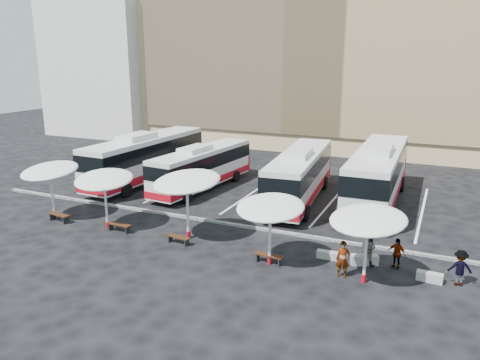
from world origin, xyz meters
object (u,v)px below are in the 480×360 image
at_px(sunshade_2, 187,182).
at_px(sunshade_4, 368,220).
at_px(passenger_1, 369,248).
at_px(passenger_3, 460,268).
at_px(bus_3, 378,173).
at_px(wood_bench_3, 269,257).
at_px(bus_0, 146,157).
at_px(bus_1, 202,166).
at_px(sunshade_1, 104,180).
at_px(wood_bench_1, 119,226).
at_px(wood_bench_2, 178,238).
at_px(sunshade_0, 50,171).
at_px(passenger_0, 343,259).
at_px(conc_bench_2, 430,277).
at_px(sunshade_3, 270,208).
at_px(wood_bench_0, 59,216).
at_px(bus_2, 300,174).
at_px(conc_bench_0, 327,255).
at_px(conc_bench_1, 364,260).
at_px(passenger_2, 397,253).

bearing_deg(sunshade_2, sunshade_4, -7.66).
height_order(passenger_1, passenger_3, passenger_1).
xyz_separation_m(bus_3, wood_bench_3, (-3.35, -12.25, -1.82)).
relative_size(bus_0, bus_1, 1.17).
bearing_deg(sunshade_1, wood_bench_1, -11.10).
xyz_separation_m(bus_1, wood_bench_2, (4.08, -10.26, -1.44)).
bearing_deg(sunshade_0, wood_bench_3, -2.80).
bearing_deg(wood_bench_2, passenger_1, 9.09).
relative_size(bus_3, passenger_0, 7.60).
bearing_deg(conc_bench_2, wood_bench_3, -170.77).
xyz_separation_m(sunshade_1, passenger_1, (15.11, 1.23, -2.15)).
distance_m(sunshade_2, sunshade_3, 5.56).
relative_size(sunshade_4, passenger_1, 2.61).
relative_size(sunshade_4, passenger_0, 2.52).
bearing_deg(bus_0, sunshade_2, -42.68).
xyz_separation_m(bus_1, wood_bench_1, (-0.07, -10.11, -1.41)).
xyz_separation_m(wood_bench_0, wood_bench_1, (4.50, 0.15, -0.01)).
xyz_separation_m(bus_2, passenger_1, (6.26, -8.79, -1.11)).
bearing_deg(passenger_3, passenger_1, -19.28).
relative_size(wood_bench_1, conc_bench_0, 1.47).
height_order(conc_bench_0, conc_bench_2, conc_bench_2).
bearing_deg(wood_bench_1, bus_3, 42.45).
relative_size(bus_0, wood_bench_1, 8.22).
xyz_separation_m(bus_2, bus_3, (5.09, 1.59, 0.21)).
height_order(bus_0, bus_2, bus_0).
relative_size(bus_0, bus_3, 0.97).
relative_size(bus_0, sunshade_0, 3.41).
distance_m(bus_2, bus_3, 5.34).
relative_size(conc_bench_1, passenger_3, 0.79).
distance_m(conc_bench_0, passenger_3, 6.11).
bearing_deg(bus_3, passenger_2, -77.56).
relative_size(wood_bench_2, passenger_0, 0.82).
bearing_deg(passenger_2, sunshade_1, -154.69).
xyz_separation_m(sunshade_1, sunshade_3, (10.64, -0.71, -0.06)).
distance_m(bus_3, wood_bench_0, 21.20).
height_order(conc_bench_2, passenger_0, passenger_0).
xyz_separation_m(bus_0, passenger_2, (20.48, -8.52, -1.33)).
bearing_deg(conc_bench_1, passenger_0, -111.92).
bearing_deg(wood_bench_2, passenger_3, 4.35).
height_order(wood_bench_3, conc_bench_1, conc_bench_1).
height_order(sunshade_0, wood_bench_1, sunshade_0).
relative_size(sunshade_0, passenger_3, 2.27).
height_order(sunshade_1, sunshade_2, sunshade_2).
bearing_deg(passenger_0, bus_3, 81.41).
relative_size(bus_1, conc_bench_2, 9.68).
relative_size(wood_bench_0, conc_bench_1, 1.26).
xyz_separation_m(sunshade_3, passenger_2, (5.77, 2.11, -2.18)).
xyz_separation_m(bus_1, conc_bench_0, (12.03, -8.82, -1.57)).
xyz_separation_m(sunshade_1, conc_bench_1, (14.96, 1.16, -2.75)).
bearing_deg(conc_bench_1, wood_bench_0, -175.33).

